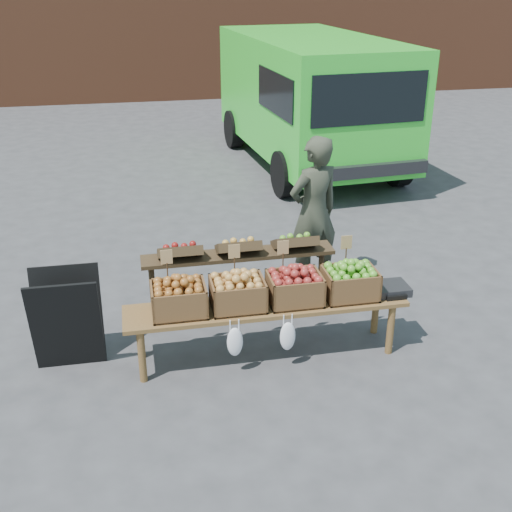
{
  "coord_description": "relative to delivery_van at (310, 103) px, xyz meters",
  "views": [
    {
      "loc": [
        -1.73,
        -5.37,
        3.52
      ],
      "look_at": [
        -0.58,
        0.36,
        0.85
      ],
      "focal_mm": 45.0,
      "sensor_mm": 36.0,
      "label": 1
    }
  ],
  "objects": [
    {
      "name": "crate_russet_pears",
      "position": [
        -2.45,
        -6.31,
        -0.46
      ],
      "size": [
        0.5,
        0.4,
        0.28
      ],
      "primitive_type": null,
      "color": "#A58F3D",
      "rests_on": "display_bench"
    },
    {
      "name": "vendor",
      "position": [
        -1.31,
        -4.88,
        -0.27
      ],
      "size": [
        0.77,
        0.63,
        1.81
      ],
      "primitive_type": "imported",
      "rotation": [
        0.0,
        0.0,
        3.48
      ],
      "color": "#333729",
      "rests_on": "ground"
    },
    {
      "name": "crate_golden_apples",
      "position": [
        -3.0,
        -6.31,
        -0.46
      ],
      "size": [
        0.5,
        0.4,
        0.28
      ],
      "primitive_type": null,
      "color": "#A05D26",
      "rests_on": "display_bench"
    },
    {
      "name": "back_table",
      "position": [
        -2.32,
        -5.59,
        -0.65
      ],
      "size": [
        2.1,
        0.44,
        1.04
      ],
      "primitive_type": null,
      "color": "#372817",
      "rests_on": "ground"
    },
    {
      "name": "chalkboard_sign",
      "position": [
        -4.04,
        -6.09,
        -0.69
      ],
      "size": [
        0.64,
        0.36,
        0.97
      ],
      "primitive_type": null,
      "rotation": [
        0.0,
        0.0,
        -0.01
      ],
      "color": "black",
      "rests_on": "ground"
    },
    {
      "name": "crate_green_apples",
      "position": [
        -1.35,
        -6.31,
        -0.46
      ],
      "size": [
        0.5,
        0.4,
        0.28
      ],
      "primitive_type": null,
      "color": "#3D9A16",
      "rests_on": "display_bench"
    },
    {
      "name": "weighing_scale",
      "position": [
        -0.93,
        -6.31,
        -0.56
      ],
      "size": [
        0.34,
        0.3,
        0.08
      ],
      "primitive_type": "cube",
      "color": "#232325",
      "rests_on": "display_bench"
    },
    {
      "name": "ground",
      "position": [
        -1.6,
        -6.17,
        -1.17
      ],
      "size": [
        80.0,
        80.0,
        0.0
      ],
      "primitive_type": "plane",
      "color": "#3F3F42"
    },
    {
      "name": "display_bench",
      "position": [
        -2.18,
        -6.31,
        -0.89
      ],
      "size": [
        2.7,
        0.56,
        0.57
      ],
      "primitive_type": null,
      "color": "brown",
      "rests_on": "ground"
    },
    {
      "name": "crate_red_apples",
      "position": [
        -1.9,
        -6.31,
        -0.46
      ],
      "size": [
        0.5,
        0.4,
        0.28
      ],
      "primitive_type": null,
      "color": "maroon",
      "rests_on": "display_bench"
    },
    {
      "name": "delivery_van",
      "position": [
        0.0,
        0.0,
        0.0
      ],
      "size": [
        2.86,
        5.44,
        2.35
      ],
      "primitive_type": null,
      "rotation": [
        0.0,
        0.0,
        0.09
      ],
      "color": "green",
      "rests_on": "ground"
    }
  ]
}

